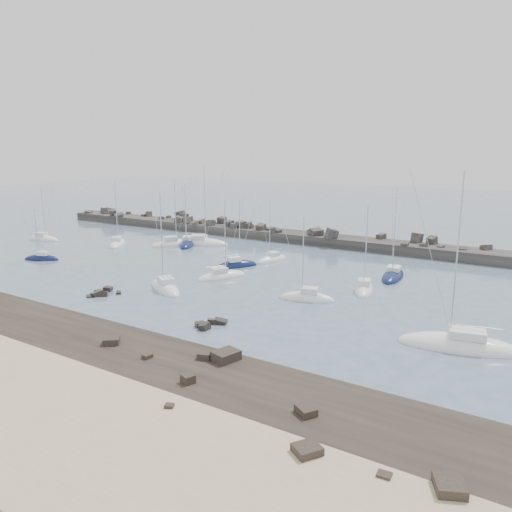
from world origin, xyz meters
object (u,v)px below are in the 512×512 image
at_px(sailboat_1, 117,244).
at_px(sailboat_5, 165,288).
at_px(sailboat_10, 364,289).
at_px(sailboat_11, 460,347).
at_px(sailboat_14, 187,245).
at_px(sailboat_4, 201,244).
at_px(sailboat_0, 43,240).
at_px(sailboat_3, 173,244).
at_px(sailboat_9, 307,299).
at_px(sailboat_7, 222,277).
at_px(sailboat_8, 393,277).
at_px(sailboat_2, 42,259).
at_px(sailboat_6, 272,260).
at_px(sailboat_13, 236,266).

relative_size(sailboat_1, sailboat_5, 0.98).
height_order(sailboat_1, sailboat_10, sailboat_1).
distance_m(sailboat_11, sailboat_14, 60.34).
bearing_deg(sailboat_4, sailboat_10, -19.98).
distance_m(sailboat_5, sailboat_11, 37.23).
xyz_separation_m(sailboat_0, sailboat_14, (28.84, 11.27, 0.02)).
xyz_separation_m(sailboat_3, sailboat_5, (20.11, -24.22, 0.00)).
relative_size(sailboat_4, sailboat_11, 0.93).
xyz_separation_m(sailboat_1, sailboat_9, (47.66, -12.73, 0.01)).
relative_size(sailboat_4, sailboat_7, 1.35).
bearing_deg(sailboat_10, sailboat_8, 82.61).
bearing_deg(sailboat_9, sailboat_10, 60.07).
xyz_separation_m(sailboat_4, sailboat_10, (38.52, -14.00, -0.00)).
distance_m(sailboat_0, sailboat_3, 28.11).
bearing_deg(sailboat_0, sailboat_1, 15.31).
bearing_deg(sailboat_10, sailboat_4, 160.02).
distance_m(sailboat_5, sailboat_9, 19.06).
distance_m(sailboat_4, sailboat_8, 40.00).
xyz_separation_m(sailboat_3, sailboat_10, (42.73, -10.46, -0.00)).
bearing_deg(sailboat_2, sailboat_11, -2.10).
relative_size(sailboat_3, sailboat_6, 1.24).
relative_size(sailboat_7, sailboat_13, 1.07).
distance_m(sailboat_5, sailboat_6, 22.96).
xyz_separation_m(sailboat_3, sailboat_4, (4.21, 3.55, 0.00)).
bearing_deg(sailboat_1, sailboat_4, 33.69).
xyz_separation_m(sailboat_6, sailboat_9, (14.97, -16.81, 0.02)).
distance_m(sailboat_0, sailboat_5, 48.41).
height_order(sailboat_7, sailboat_13, sailboat_7).
bearing_deg(sailboat_7, sailboat_1, 163.43).
distance_m(sailboat_1, sailboat_8, 53.46).
xyz_separation_m(sailboat_5, sailboat_11, (37.23, -0.09, -0.00)).
height_order(sailboat_0, sailboat_11, sailboat_11).
height_order(sailboat_7, sailboat_10, sailboat_7).
height_order(sailboat_1, sailboat_8, sailboat_8).
height_order(sailboat_2, sailboat_10, sailboat_10).
bearing_deg(sailboat_14, sailboat_0, -158.65).
distance_m(sailboat_8, sailboat_9, 17.59).
bearing_deg(sailboat_2, sailboat_13, 23.75).
bearing_deg(sailboat_10, sailboat_9, -119.93).
bearing_deg(sailboat_8, sailboat_14, 176.17).
relative_size(sailboat_0, sailboat_9, 1.05).
bearing_deg(sailboat_14, sailboat_4, 56.79).
bearing_deg(sailboat_10, sailboat_13, 174.51).
xyz_separation_m(sailboat_7, sailboat_11, (34.51, -9.16, 0.01)).
xyz_separation_m(sailboat_10, sailboat_14, (-40.10, 11.59, 0.01)).
bearing_deg(sailboat_1, sailboat_11, -15.69).
relative_size(sailboat_3, sailboat_10, 1.13).
height_order(sailboat_9, sailboat_14, sailboat_14).
relative_size(sailboat_1, sailboat_9, 1.19).
xyz_separation_m(sailboat_9, sailboat_11, (19.12, -6.02, -0.00)).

